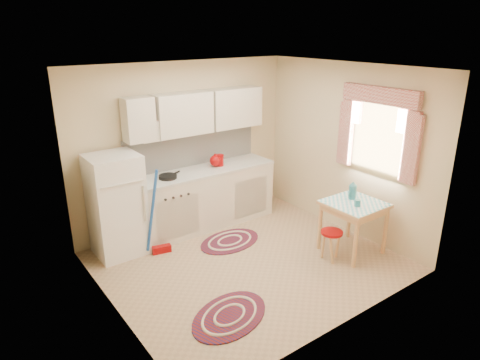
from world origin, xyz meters
The scene contains 14 objects.
room_shell centered at (0.16, 0.24, 1.60)m, with size 3.64×3.60×2.52m.
fridge centered at (-1.27, 1.25, 0.70)m, with size 0.65×0.60×1.40m, color white.
broom centered at (-0.82, 0.90, 0.60)m, with size 0.28×0.12×1.20m, color #1B4FAC, non-canonical shape.
base_cabinets centered at (0.14, 1.30, 0.44)m, with size 2.25×0.60×0.88m, color beige.
countertop centered at (0.14, 1.30, 0.90)m, with size 2.27×0.62×0.04m, color beige.
frying_pan centered at (-0.49, 1.25, 0.94)m, with size 0.26×0.26×0.05m, color black.
red_kettle centered at (0.35, 1.30, 1.02)m, with size 0.19×0.18×0.19m, color #950506, non-canonical shape.
red_canister centered at (0.44, 1.30, 1.00)m, with size 0.11×0.11×0.16m, color #950506.
table centered at (1.33, -0.61, 0.36)m, with size 0.72×0.72×0.72m, color #E2AE71.
stool centered at (0.92, -0.61, 0.21)m, with size 0.29×0.29×0.42m, color #950506.
coffee_pot centered at (1.41, -0.49, 0.85)m, with size 0.13×0.11×0.26m, color teal, non-canonical shape.
mug centered at (1.25, -0.71, 0.77)m, with size 0.08×0.08×0.10m, color teal.
rug_center centered at (0.12, 0.60, 0.01)m, with size 0.96×0.64×0.02m, color maroon, non-canonical shape.
rug_left centered at (-0.86, -0.80, 0.01)m, with size 0.99×0.66×0.02m, color maroon, non-canonical shape.
Camera 1 is at (-3.05, -3.97, 2.94)m, focal length 32.00 mm.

